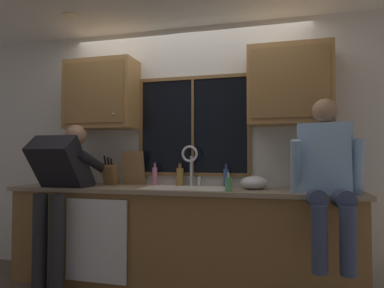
% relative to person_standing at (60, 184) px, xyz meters
% --- Properties ---
extents(back_wall, '(5.61, 0.12, 2.55)m').
position_rel_person_standing_xyz_m(back_wall, '(1.05, 0.66, 0.32)').
color(back_wall, silver).
rests_on(back_wall, floor).
extents(ceiling_downlight_left, '(0.14, 0.14, 0.01)m').
position_rel_person_standing_xyz_m(ceiling_downlight_left, '(0.09, 0.00, 1.59)').
color(ceiling_downlight_left, '#FFEAB2').
extents(window_glass, '(1.10, 0.02, 0.95)m').
position_rel_person_standing_xyz_m(window_glass, '(1.13, 0.59, 0.57)').
color(window_glass, black).
extents(window_frame_top, '(1.17, 0.02, 0.04)m').
position_rel_person_standing_xyz_m(window_frame_top, '(1.13, 0.58, 1.07)').
color(window_frame_top, brown).
extents(window_frame_bottom, '(1.17, 0.02, 0.04)m').
position_rel_person_standing_xyz_m(window_frame_bottom, '(1.13, 0.58, 0.08)').
color(window_frame_bottom, brown).
extents(window_frame_left, '(0.03, 0.02, 0.95)m').
position_rel_person_standing_xyz_m(window_frame_left, '(0.56, 0.58, 0.57)').
color(window_frame_left, brown).
extents(window_frame_right, '(0.03, 0.02, 0.95)m').
position_rel_person_standing_xyz_m(window_frame_right, '(1.70, 0.58, 0.57)').
color(window_frame_right, brown).
extents(window_mullion_center, '(0.02, 0.02, 0.95)m').
position_rel_person_standing_xyz_m(window_mullion_center, '(1.13, 0.58, 0.57)').
color(window_mullion_center, brown).
extents(lower_cabinet_run, '(3.21, 0.58, 0.88)m').
position_rel_person_standing_xyz_m(lower_cabinet_run, '(1.05, 0.31, -0.51)').
color(lower_cabinet_run, olive).
rests_on(lower_cabinet_run, floor).
extents(countertop, '(3.27, 0.62, 0.04)m').
position_rel_person_standing_xyz_m(countertop, '(1.05, 0.29, -0.05)').
color(countertop, gray).
rests_on(countertop, lower_cabinet_run).
extents(dishwasher_front, '(0.60, 0.02, 0.74)m').
position_rel_person_standing_xyz_m(dishwasher_front, '(0.39, -0.01, -0.49)').
color(dishwasher_front, white).
extents(upper_cabinet_left, '(0.74, 0.36, 0.72)m').
position_rel_person_standing_xyz_m(upper_cabinet_left, '(0.18, 0.43, 0.91)').
color(upper_cabinet_left, '#9E703D').
extents(upper_cabinet_right, '(0.74, 0.36, 0.72)m').
position_rel_person_standing_xyz_m(upper_cabinet_right, '(2.08, 0.43, 0.91)').
color(upper_cabinet_right, '#9E703D').
extents(sink, '(0.80, 0.46, 0.21)m').
position_rel_person_standing_xyz_m(sink, '(1.13, 0.30, -0.13)').
color(sink, white).
rests_on(sink, lower_cabinet_run).
extents(faucet, '(0.18, 0.09, 0.40)m').
position_rel_person_standing_xyz_m(faucet, '(1.14, 0.48, 0.22)').
color(faucet, silver).
rests_on(faucet, countertop).
extents(person_standing, '(0.53, 0.70, 1.53)m').
position_rel_person_standing_xyz_m(person_standing, '(0.00, 0.00, 0.00)').
color(person_standing, '#262628').
rests_on(person_standing, floor).
extents(person_sitting_on_counter, '(0.54, 0.64, 1.26)m').
position_rel_person_standing_xyz_m(person_sitting_on_counter, '(2.35, 0.03, 0.15)').
color(person_sitting_on_counter, '#384260').
rests_on(person_sitting_on_counter, countertop).
extents(knife_block, '(0.12, 0.18, 0.32)m').
position_rel_person_standing_xyz_m(knife_block, '(0.30, 0.43, 0.08)').
color(knife_block, brown).
rests_on(knife_block, countertop).
extents(cutting_board, '(0.24, 0.09, 0.35)m').
position_rel_person_standing_xyz_m(cutting_board, '(0.51, 0.51, 0.14)').
color(cutting_board, '#997047').
rests_on(cutting_board, countertop).
extents(mixing_bowl, '(0.25, 0.25, 0.13)m').
position_rel_person_standing_xyz_m(mixing_bowl, '(1.77, 0.34, 0.02)').
color(mixing_bowl, silver).
rests_on(mixing_bowl, countertop).
extents(soap_dispenser, '(0.06, 0.07, 0.16)m').
position_rel_person_standing_xyz_m(soap_dispenser, '(1.57, 0.09, 0.03)').
color(soap_dispenser, '#59A566').
rests_on(soap_dispenser, countertop).
extents(bottle_green_glass, '(0.05, 0.05, 0.24)m').
position_rel_person_standing_xyz_m(bottle_green_glass, '(0.75, 0.50, 0.07)').
color(bottle_green_glass, pink).
rests_on(bottle_green_glass, countertop).
extents(bottle_tall_clear, '(0.05, 0.05, 0.23)m').
position_rel_person_standing_xyz_m(bottle_tall_clear, '(1.48, 0.52, 0.06)').
color(bottle_tall_clear, '#334C8C').
rests_on(bottle_tall_clear, countertop).
extents(bottle_amber_small, '(0.07, 0.07, 0.23)m').
position_rel_person_standing_xyz_m(bottle_amber_small, '(1.02, 0.51, 0.06)').
color(bottle_amber_small, olive).
rests_on(bottle_amber_small, countertop).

